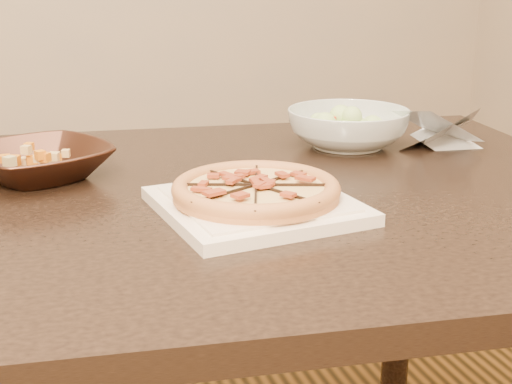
% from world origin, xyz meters
% --- Properties ---
extents(dining_table, '(1.60, 1.13, 0.75)m').
position_xyz_m(dining_table, '(0.09, 0.06, 0.66)').
color(dining_table, black).
rests_on(dining_table, floor).
extents(plate, '(0.30, 0.30, 0.02)m').
position_xyz_m(plate, '(0.20, -0.07, 0.76)').
color(plate, '#F3E0C6').
rests_on(plate, dining_table).
extents(pizza, '(0.24, 0.24, 0.03)m').
position_xyz_m(pizza, '(0.20, -0.07, 0.78)').
color(pizza, '#D87F4C').
rests_on(pizza, plate).
extents(bronze_bowl, '(0.30, 0.30, 0.06)m').
position_xyz_m(bronze_bowl, '(-0.09, 0.21, 0.78)').
color(bronze_bowl, '#45271B').
rests_on(bronze_bowl, dining_table).
extents(mixed_dish, '(0.12, 0.11, 0.03)m').
position_xyz_m(mixed_dish, '(-0.09, 0.21, 0.82)').
color(mixed_dish, tan).
rests_on(mixed_dish, bronze_bowl).
extents(salad_bowl, '(0.30, 0.30, 0.07)m').
position_xyz_m(salad_bowl, '(0.49, 0.25, 0.79)').
color(salad_bowl, silver).
rests_on(salad_bowl, dining_table).
extents(salad, '(0.10, 0.11, 0.04)m').
position_xyz_m(salad, '(0.49, 0.25, 0.84)').
color(salad, '#C0D388').
rests_on(salad, salad_bowl).
extents(cling_film, '(0.18, 0.16, 0.05)m').
position_xyz_m(cling_film, '(0.67, 0.19, 0.78)').
color(cling_film, silver).
rests_on(cling_film, dining_table).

